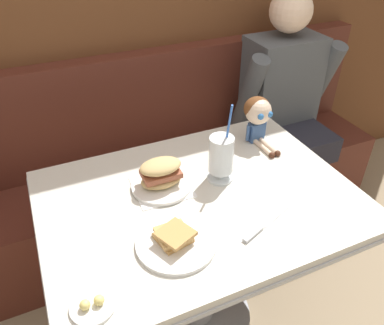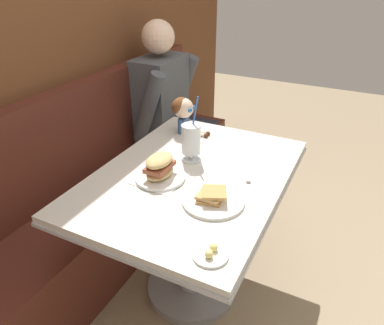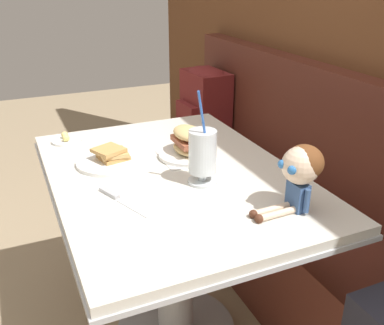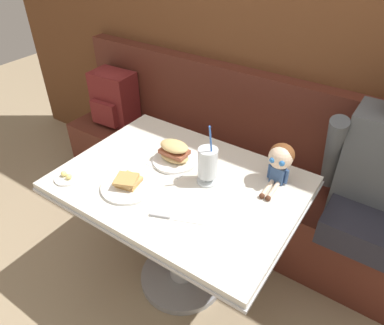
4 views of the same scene
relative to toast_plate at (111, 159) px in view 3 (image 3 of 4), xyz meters
name	(u,v)px [view 3 (image 3 of 4)]	position (x,y,z in m)	size (l,w,h in m)	color
booth_bench	(309,233)	(0.16, 0.80, -0.43)	(2.60, 0.48, 1.00)	#512319
diner_table	(174,221)	(0.16, 0.17, -0.21)	(1.11, 0.81, 0.74)	silver
toast_plate	(111,159)	(0.00, 0.00, 0.00)	(0.25, 0.25, 0.06)	white
milkshake_glass	(203,155)	(0.27, 0.23, 0.08)	(0.10, 0.10, 0.32)	silver
sandwich_plate	(188,145)	(0.06, 0.28, 0.03)	(0.22, 0.22, 0.12)	white
butter_saucer	(66,140)	(-0.28, -0.11, -0.01)	(0.12, 0.12, 0.04)	white
butter_knife	(116,197)	(0.27, -0.05, -0.01)	(0.23, 0.10, 0.01)	silver
seated_doll	(301,169)	(0.54, 0.41, 0.11)	(0.12, 0.22, 0.20)	#385689
backpack	(205,100)	(-0.86, 0.78, -0.10)	(0.31, 0.26, 0.41)	maroon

